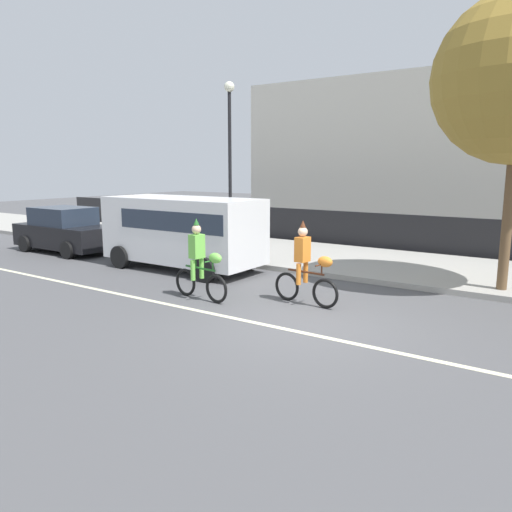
% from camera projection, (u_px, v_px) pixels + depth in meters
% --- Properties ---
extents(ground_plane, '(80.00, 80.00, 0.00)m').
position_uv_depth(ground_plane, '(305.00, 324.00, 9.95)').
color(ground_plane, '#4C4C4F').
extents(road_centre_line, '(36.00, 0.14, 0.01)m').
position_uv_depth(road_centre_line, '(292.00, 330.00, 9.54)').
color(road_centre_line, beige).
rests_on(road_centre_line, ground).
extents(sidewalk_curb, '(60.00, 5.00, 0.15)m').
position_uv_depth(sidewalk_curb, '(408.00, 267.00, 15.22)').
color(sidewalk_curb, '#9E9B93').
rests_on(sidewalk_curb, ground).
extents(fence_line, '(40.00, 0.08, 1.40)m').
position_uv_depth(fence_line, '(435.00, 236.00, 17.46)').
color(fence_line, black).
rests_on(fence_line, ground).
extents(parade_cyclist_lime, '(1.72, 0.50, 1.92)m').
position_uv_depth(parade_cyclist_lime, '(201.00, 264.00, 11.65)').
color(parade_cyclist_lime, black).
rests_on(parade_cyclist_lime, ground).
extents(parade_cyclist_orange, '(1.72, 0.50, 1.92)m').
position_uv_depth(parade_cyclist_orange, '(306.00, 268.00, 11.23)').
color(parade_cyclist_orange, black).
rests_on(parade_cyclist_orange, ground).
extents(parked_van_white, '(5.00, 2.22, 2.18)m').
position_uv_depth(parked_van_white, '(184.00, 228.00, 15.05)').
color(parked_van_white, white).
rests_on(parked_van_white, ground).
extents(parked_car_black, '(4.10, 1.92, 1.64)m').
position_uv_depth(parked_car_black, '(65.00, 231.00, 18.28)').
color(parked_car_black, black).
rests_on(parked_car_black, ground).
extents(street_lamp_post, '(0.36, 0.36, 5.86)m').
position_uv_depth(street_lamp_post, '(230.00, 141.00, 17.61)').
color(street_lamp_post, black).
rests_on(street_lamp_post, sidewalk_curb).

